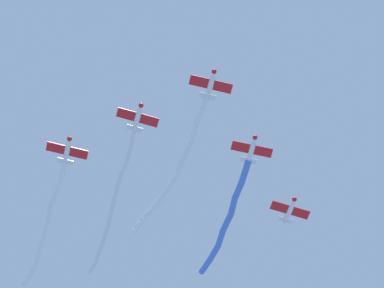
% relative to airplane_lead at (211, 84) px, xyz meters
% --- Properties ---
extents(airplane_lead, '(4.50, 6.03, 1.51)m').
position_rel_airplane_lead_xyz_m(airplane_lead, '(0.00, 0.00, 0.00)').
color(airplane_lead, white).
extents(smoke_trail_lead, '(25.80, 5.11, 4.05)m').
position_rel_airplane_lead_xyz_m(smoke_trail_lead, '(-14.85, -1.33, 1.31)').
color(smoke_trail_lead, white).
extents(airplane_left_wing, '(4.52, 6.05, 1.51)m').
position_rel_airplane_lead_xyz_m(airplane_left_wing, '(-7.61, 8.46, 0.00)').
color(airplane_left_wing, white).
extents(smoke_trail_left_wing, '(21.89, 1.89, 3.01)m').
position_rel_airplane_lead_xyz_m(smoke_trail_left_wing, '(-20.30, 8.58, 0.65)').
color(smoke_trail_left_wing, '#4C75DB').
extents(airplane_right_wing, '(4.44, 5.98, 1.51)m').
position_rel_airplane_lead_xyz_m(airplane_right_wing, '(-7.62, -8.46, 0.30)').
color(airplane_right_wing, white).
extents(smoke_trail_right_wing, '(24.02, 1.62, 2.67)m').
position_rel_airplane_lead_xyz_m(smoke_trail_right_wing, '(-21.48, -8.56, -0.97)').
color(smoke_trail_right_wing, white).
extents(airplane_slot, '(4.47, 6.01, 1.51)m').
position_rel_airplane_lead_xyz_m(airplane_slot, '(-15.23, 16.93, -0.30)').
color(airplane_slot, white).
extents(airplane_trail, '(4.48, 6.01, 1.51)m').
position_rel_airplane_lead_xyz_m(airplane_trail, '(-15.23, -16.92, 0.00)').
color(airplane_trail, white).
extents(smoke_trail_trail, '(23.03, 2.68, 1.66)m').
position_rel_airplane_lead_xyz_m(smoke_trail_trail, '(-28.58, -17.43, 0.04)').
color(smoke_trail_trail, white).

